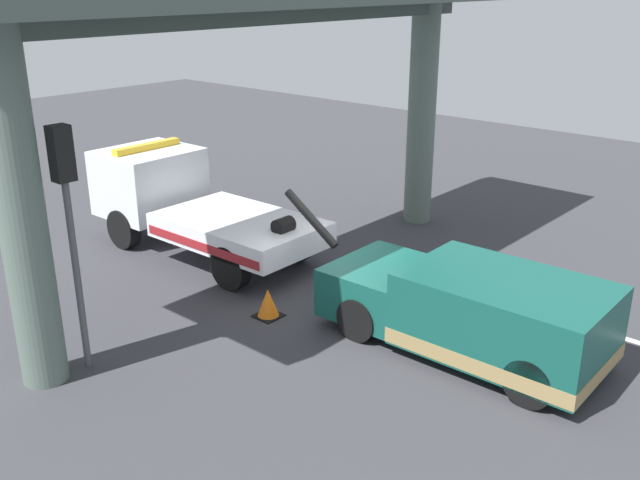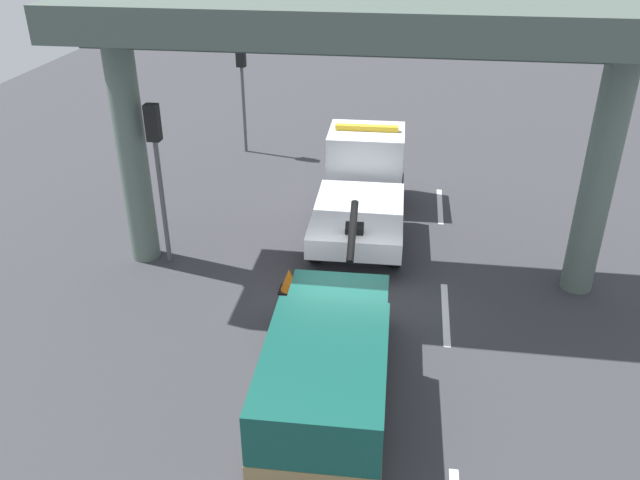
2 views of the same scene
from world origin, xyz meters
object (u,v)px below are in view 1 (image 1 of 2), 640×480
(tow_truck_white, at_px, (185,202))
(traffic_cone_orange, at_px, (268,304))
(traffic_light_near, at_px, (66,196))
(towed_van_green, at_px, (474,313))

(tow_truck_white, height_order, traffic_cone_orange, tow_truck_white)
(tow_truck_white, distance_m, traffic_light_near, 6.16)
(tow_truck_white, height_order, traffic_light_near, traffic_light_near)
(tow_truck_white, bearing_deg, traffic_cone_orange, 161.69)
(traffic_light_near, distance_m, traffic_cone_orange, 4.57)
(tow_truck_white, relative_size, towed_van_green, 1.39)
(traffic_cone_orange, bearing_deg, towed_van_green, -159.18)
(tow_truck_white, bearing_deg, towed_van_green, -179.87)
(tow_truck_white, relative_size, traffic_light_near, 1.71)
(towed_van_green, relative_size, traffic_cone_orange, 8.70)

